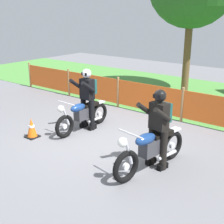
{
  "coord_description": "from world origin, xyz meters",
  "views": [
    {
      "loc": [
        4.82,
        -5.59,
        3.17
      ],
      "look_at": [
        0.65,
        -0.22,
        0.9
      ],
      "focal_mm": 48.96,
      "sensor_mm": 36.0,
      "label": 1
    }
  ],
  "objects": [
    {
      "name": "barrier_fence",
      "position": [
        0.0,
        2.46,
        0.54
      ],
      "size": [
        11.91,
        0.08,
        1.05
      ],
      "color": "#997547",
      "rests_on": "ground"
    },
    {
      "name": "motorcycle_lead",
      "position": [
        1.96,
        -0.62,
        0.48
      ],
      "size": [
        0.7,
        2.1,
        1.0
      ],
      "rotation": [
        0.0,
        0.0,
        -1.74
      ],
      "color": "black",
      "rests_on": "ground"
    },
    {
      "name": "rider_trailing",
      "position": [
        -0.66,
        0.36,
        0.95
      ],
      "size": [
        0.55,
        0.68,
        1.69
      ],
      "rotation": [
        0.0,
        0.0,
        -1.6
      ],
      "color": "black",
      "rests_on": "ground"
    },
    {
      "name": "motorcycle_trailing",
      "position": [
        -0.66,
        0.15,
        0.45
      ],
      "size": [
        0.58,
        1.97,
        0.93
      ],
      "rotation": [
        0.0,
        0.0,
        -1.6
      ],
      "color": "black",
      "rests_on": "ground"
    },
    {
      "name": "grass_verge",
      "position": [
        0.0,
        5.39,
        0.01
      ],
      "size": [
        24.0,
        5.86,
        0.01
      ],
      "primitive_type": "cube",
      "color": "#4C8C3D",
      "rests_on": "ground"
    },
    {
      "name": "ground",
      "position": [
        0.0,
        0.0,
        -0.01
      ],
      "size": [
        24.0,
        24.0,
        0.02
      ],
      "primitive_type": "cube",
      "color": "slate"
    },
    {
      "name": "rider_lead",
      "position": [
        2.0,
        -0.39,
        0.95
      ],
      "size": [
        0.61,
        0.73,
        1.69
      ],
      "rotation": [
        0.0,
        0.0,
        -1.74
      ],
      "color": "black",
      "rests_on": "ground"
    },
    {
      "name": "traffic_cone",
      "position": [
        -1.38,
        -1.03,
        0.26
      ],
      "size": [
        0.32,
        0.32,
        0.53
      ],
      "color": "black",
      "rests_on": "ground"
    }
  ]
}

